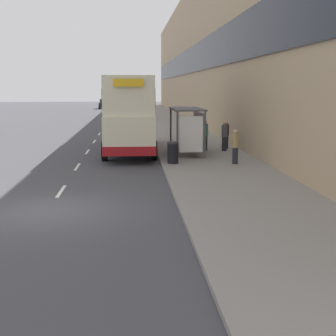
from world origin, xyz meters
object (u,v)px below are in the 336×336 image
bus_shelter (191,122)px  car_0 (136,112)px  pedestrian_1 (205,135)px  pedestrian_2 (224,136)px  double_decker_bus_near (129,113)px  litter_bin (173,152)px  car_1 (104,104)px  pedestrian_3 (235,146)px  pedestrian_at_shelter (226,134)px

bus_shelter → car_0: (-2.57, 30.94, -0.99)m
pedestrian_1 → pedestrian_2: 1.11m
double_decker_bus_near → litter_bin: (2.08, -5.12, -1.61)m
double_decker_bus_near → car_1: (-4.49, 56.16, -1.44)m
car_1 → pedestrian_2: pedestrian_2 is taller
pedestrian_1 → litter_bin: pedestrian_1 is taller
double_decker_bus_near → pedestrian_2: 5.63m
double_decker_bus_near → pedestrian_1: double_decker_bus_near is taller
pedestrian_2 → pedestrian_3: pedestrian_2 is taller
car_1 → pedestrian_2: size_ratio=2.43×
pedestrian_3 → litter_bin: bearing=172.5°
pedestrian_1 → litter_bin: size_ratio=1.68×
car_1 → pedestrian_3: bearing=98.8°
double_decker_bus_near → pedestrian_at_shelter: bearing=1.4°
pedestrian_1 → pedestrian_at_shelter: bearing=30.7°
pedestrian_1 → pedestrian_2: (1.08, -0.26, -0.02)m
pedestrian_at_shelter → pedestrian_1: 1.63m
double_decker_bus_near → car_0: 28.86m
car_1 → pedestrian_3: 62.39m
pedestrian_3 → double_decker_bus_near: bearing=132.3°
pedestrian_2 → pedestrian_at_shelter: bearing=73.4°
pedestrian_1 → car_0: bearing=97.0°
double_decker_bus_near → litter_bin: double_decker_bus_near is taller
car_0 → pedestrian_2: (4.68, -29.76, 0.13)m
bus_shelter → car_1: 58.82m
pedestrian_1 → pedestrian_2: size_ratio=1.03×
car_0 → litter_bin: size_ratio=4.17×
car_1 → car_0: bearing=100.8°
double_decker_bus_near → bus_shelter: bearing=-32.8°
car_0 → bus_shelter: bearing=-85.2°
litter_bin → pedestrian_1: bearing=63.1°
litter_bin → bus_shelter: bearing=67.8°
litter_bin → car_1: bearing=96.1°
double_decker_bus_near → car_1: double_decker_bus_near is taller
pedestrian_2 → litter_bin: 5.35m
litter_bin → car_0: bearing=92.3°
pedestrian_3 → car_0: bearing=97.1°
car_0 → pedestrian_at_shelter: bearing=-80.1°
pedestrian_2 → car_0: bearing=98.9°
pedestrian_3 → car_1: bearing=98.8°
double_decker_bus_near → pedestrian_at_shelter: (5.72, 0.14, -1.30)m
double_decker_bus_near → pedestrian_3: double_decker_bus_near is taller
pedestrian_at_shelter → litter_bin: size_ratio=1.57×
pedestrian_1 → pedestrian_3: size_ratio=1.07×
car_1 → pedestrian_2: bearing=99.8°
pedestrian_1 → pedestrian_3: 4.86m
pedestrian_2 → pedestrian_1: bearing=166.6°
pedestrian_2 → pedestrian_3: bearing=-94.9°
bus_shelter → pedestrian_3: bearing=-63.2°
pedestrian_at_shelter → litter_bin: pedestrian_at_shelter is taller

